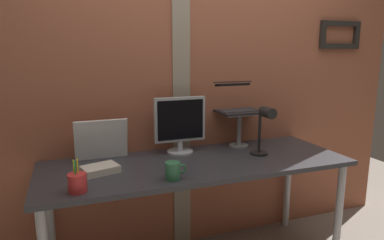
{
  "coord_description": "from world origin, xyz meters",
  "views": [
    {
      "loc": [
        -0.9,
        -1.98,
        1.45
      ],
      "look_at": [
        -0.15,
        0.07,
        1.01
      ],
      "focal_mm": 32.04,
      "sensor_mm": 36.0,
      "label": 1
    }
  ],
  "objects_px": {
    "coffee_mug": "(173,171)",
    "pen_cup": "(77,183)",
    "desk_lamp": "(264,126)",
    "monitor": "(180,123)",
    "whiteboard_panel": "(101,140)",
    "laptop": "(236,104)"
  },
  "relations": [
    {
      "from": "coffee_mug",
      "to": "pen_cup",
      "type": "bearing_deg",
      "value": 179.98
    },
    {
      "from": "pen_cup",
      "to": "desk_lamp",
      "type": "bearing_deg",
      "value": 9.18
    },
    {
      "from": "monitor",
      "to": "coffee_mug",
      "type": "distance_m",
      "value": 0.53
    },
    {
      "from": "whiteboard_panel",
      "to": "pen_cup",
      "type": "distance_m",
      "value": 0.53
    },
    {
      "from": "pen_cup",
      "to": "laptop",
      "type": "bearing_deg",
      "value": 24.96
    },
    {
      "from": "desk_lamp",
      "to": "coffee_mug",
      "type": "xyz_separation_m",
      "value": [
        -0.68,
        -0.19,
        -0.16
      ]
    },
    {
      "from": "laptop",
      "to": "desk_lamp",
      "type": "height_order",
      "value": "laptop"
    },
    {
      "from": "laptop",
      "to": "whiteboard_panel",
      "type": "xyz_separation_m",
      "value": [
        -0.98,
        -0.04,
        -0.18
      ]
    },
    {
      "from": "whiteboard_panel",
      "to": "coffee_mug",
      "type": "relative_size",
      "value": 2.7
    },
    {
      "from": "monitor",
      "to": "desk_lamp",
      "type": "height_order",
      "value": "monitor"
    },
    {
      "from": "laptop",
      "to": "desk_lamp",
      "type": "distance_m",
      "value": 0.36
    },
    {
      "from": "laptop",
      "to": "desk_lamp",
      "type": "relative_size",
      "value": 0.94
    },
    {
      "from": "laptop",
      "to": "whiteboard_panel",
      "type": "relative_size",
      "value": 0.96
    },
    {
      "from": "whiteboard_panel",
      "to": "monitor",
      "type": "bearing_deg",
      "value": -3.16
    },
    {
      "from": "laptop",
      "to": "coffee_mug",
      "type": "relative_size",
      "value": 2.6
    },
    {
      "from": "whiteboard_panel",
      "to": "desk_lamp",
      "type": "bearing_deg",
      "value": -16.87
    },
    {
      "from": "laptop",
      "to": "whiteboard_panel",
      "type": "distance_m",
      "value": 1.0
    },
    {
      "from": "monitor",
      "to": "whiteboard_panel",
      "type": "relative_size",
      "value": 1.16
    },
    {
      "from": "laptop",
      "to": "coffee_mug",
      "type": "xyz_separation_m",
      "value": [
        -0.65,
        -0.53,
        -0.26
      ]
    },
    {
      "from": "laptop",
      "to": "pen_cup",
      "type": "height_order",
      "value": "laptop"
    },
    {
      "from": "laptop",
      "to": "whiteboard_panel",
      "type": "bearing_deg",
      "value": -177.88
    },
    {
      "from": "pen_cup",
      "to": "whiteboard_panel",
      "type": "bearing_deg",
      "value": 71.35
    }
  ]
}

